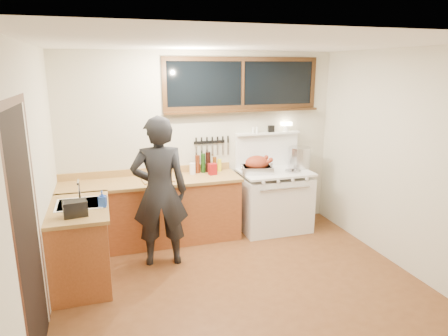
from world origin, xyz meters
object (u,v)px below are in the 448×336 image
object	(u,v)px
cutting_board	(158,177)
roast_turkey	(257,166)
man	(160,192)
vintage_stove	(274,199)

from	to	relation	value
cutting_board	roast_turkey	size ratio (longest dim) A/B	0.86
man	cutting_board	size ratio (longest dim) A/B	4.30
vintage_stove	roast_turkey	bearing A→B (deg)	-177.25
man	cutting_board	distance (m)	0.59
man	cutting_board	world-z (taller)	man
vintage_stove	man	size ratio (longest dim) A/B	0.85
vintage_stove	man	world-z (taller)	man
vintage_stove	cutting_board	xyz separation A→B (m)	(-1.71, -0.01, 0.49)
man	vintage_stove	bearing A→B (deg)	18.54
vintage_stove	roast_turkey	xyz separation A→B (m)	(-0.28, -0.01, 0.54)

